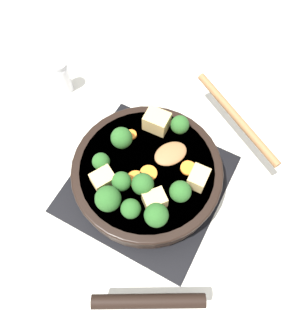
{
  "coord_description": "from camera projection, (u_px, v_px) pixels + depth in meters",
  "views": [
    {
      "loc": [
        0.24,
        0.13,
        0.65
      ],
      "look_at": [
        0.0,
        0.0,
        0.08
      ],
      "focal_mm": 35.0,
      "sensor_mm": 36.0,
      "label": 1
    }
  ],
  "objects": [
    {
      "name": "broccoli_floret_near_spoon",
      "position": [
        143.0,
        184.0,
        0.59
      ],
      "size": [
        0.04,
        0.04,
        0.05
      ],
      "color": "#709956",
      "rests_on": "skillet_pan"
    },
    {
      "name": "tofu_cube_west_chunk",
      "position": [
        155.0,
        200.0,
        0.59
      ],
      "size": [
        0.05,
        0.05,
        0.03
      ],
      "primitive_type": "cube",
      "rotation": [
        0.0,
        0.0,
        5.59
      ],
      "color": "#DBB770",
      "rests_on": "skillet_pan"
    },
    {
      "name": "front_burner_grate",
      "position": [
        147.0,
        182.0,
        0.69
      ],
      "size": [
        0.31,
        0.31,
        0.03
      ],
      "color": "black",
      "rests_on": "ground_plane"
    },
    {
      "name": "wooden_spoon",
      "position": [
        210.0,
        132.0,
        0.66
      ],
      "size": [
        0.25,
        0.24,
        0.02
      ],
      "color": "olive",
      "rests_on": "skillet_pan"
    },
    {
      "name": "broccoli_floret_center_top",
      "position": [
        180.0,
        192.0,
        0.58
      ],
      "size": [
        0.04,
        0.04,
        0.05
      ],
      "color": "#709956",
      "rests_on": "skillet_pan"
    },
    {
      "name": "skillet_pan",
      "position": [
        147.0,
        174.0,
        0.65
      ],
      "size": [
        0.41,
        0.35,
        0.05
      ],
      "color": "black",
      "rests_on": "front_burner_grate"
    },
    {
      "name": "broccoli_floret_mid_floret",
      "position": [
        156.0,
        215.0,
        0.56
      ],
      "size": [
        0.04,
        0.04,
        0.05
      ],
      "color": "#709956",
      "rests_on": "skillet_pan"
    },
    {
      "name": "broccoli_floret_tall_stem",
      "position": [
        101.0,
        162.0,
        0.61
      ],
      "size": [
        0.03,
        0.03,
        0.04
      ],
      "color": "#709956",
      "rests_on": "skillet_pan"
    },
    {
      "name": "broccoli_floret_north_edge",
      "position": [
        131.0,
        209.0,
        0.57
      ],
      "size": [
        0.04,
        0.04,
        0.04
      ],
      "color": "#709956",
      "rests_on": "skillet_pan"
    },
    {
      "name": "broccoli_floret_east_rim",
      "position": [
        122.0,
        138.0,
        0.63
      ],
      "size": [
        0.04,
        0.04,
        0.05
      ],
      "color": "#709956",
      "rests_on": "skillet_pan"
    },
    {
      "name": "carrot_slice_orange_thin",
      "position": [
        131.0,
        135.0,
        0.66
      ],
      "size": [
        0.02,
        0.02,
        0.01
      ],
      "primitive_type": "cylinder",
      "color": "orange",
      "rests_on": "skillet_pan"
    },
    {
      "name": "ground_plane",
      "position": [
        147.0,
        184.0,
        0.7
      ],
      "size": [
        2.4,
        2.4,
        0.0
      ],
      "primitive_type": "plane",
      "color": "silver"
    },
    {
      "name": "tofu_cube_east_chunk",
      "position": [
        198.0,
        178.0,
        0.61
      ],
      "size": [
        0.04,
        0.03,
        0.03
      ],
      "primitive_type": "cube",
      "rotation": [
        0.0,
        0.0,
        3.18
      ],
      "color": "#DBB770",
      "rests_on": "skillet_pan"
    },
    {
      "name": "broccoli_floret_small_inner",
      "position": [
        108.0,
        199.0,
        0.57
      ],
      "size": [
        0.05,
        0.05,
        0.05
      ],
      "color": "#709956",
      "rests_on": "skillet_pan"
    },
    {
      "name": "carrot_slice_near_center",
      "position": [
        136.0,
        179.0,
        0.62
      ],
      "size": [
        0.03,
        0.03,
        0.01
      ],
      "primitive_type": "cylinder",
      "color": "orange",
      "rests_on": "skillet_pan"
    },
    {
      "name": "carrot_slice_edge_slice",
      "position": [
        188.0,
        168.0,
        0.63
      ],
      "size": [
        0.03,
        0.03,
        0.01
      ],
      "primitive_type": "cylinder",
      "color": "orange",
      "rests_on": "skillet_pan"
    },
    {
      "name": "carrot_slice_under_broccoli",
      "position": [
        148.0,
        173.0,
        0.63
      ],
      "size": [
        0.03,
        0.03,
        0.01
      ],
      "primitive_type": "cylinder",
      "color": "orange",
      "rests_on": "skillet_pan"
    },
    {
      "name": "salt_shaker",
      "position": [
        63.0,
        77.0,
        0.78
      ],
      "size": [
        0.04,
        0.04,
        0.09
      ],
      "color": "white",
      "rests_on": "ground_plane"
    },
    {
      "name": "broccoli_floret_south_cluster",
      "position": [
        180.0,
        125.0,
        0.65
      ],
      "size": [
        0.04,
        0.04,
        0.04
      ],
      "color": "#709956",
      "rests_on": "skillet_pan"
    },
    {
      "name": "broccoli_floret_west_rim",
      "position": [
        122.0,
        181.0,
        0.59
      ],
      "size": [
        0.04,
        0.04,
        0.04
      ],
      "color": "#709956",
      "rests_on": "skillet_pan"
    },
    {
      "name": "tofu_cube_near_handle",
      "position": [
        103.0,
        179.0,
        0.61
      ],
      "size": [
        0.05,
        0.05,
        0.03
      ],
      "primitive_type": "cube",
      "rotation": [
        0.0,
        0.0,
        5.78
      ],
      "color": "#DBB770",
      "rests_on": "skillet_pan"
    },
    {
      "name": "tofu_cube_center_large",
      "position": [
        157.0,
        121.0,
        0.66
      ],
      "size": [
        0.04,
        0.05,
        0.04
      ],
      "primitive_type": "cube",
      "rotation": [
        0.0,
        0.0,
        4.76
      ],
      "color": "#DBB770",
      "rests_on": "skillet_pan"
    }
  ]
}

